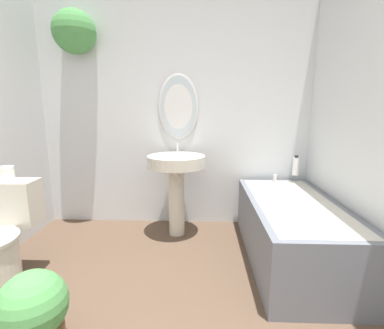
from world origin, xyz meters
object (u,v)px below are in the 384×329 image
bathtub (292,229)px  potted_plant (34,313)px  shampoo_bottle (296,166)px  pedestal_sink (176,175)px  toilet_paper_roll (6,174)px

bathtub → potted_plant: 1.86m
shampoo_bottle → potted_plant: bearing=-137.8°
pedestal_sink → potted_plant: 1.60m
bathtub → potted_plant: bearing=-147.7°
potted_plant → toilet_paper_roll: bearing=129.1°
pedestal_sink → shampoo_bottle: (1.20, 0.16, 0.06)m
pedestal_sink → bathtub: pedestal_sink is taller
shampoo_bottle → toilet_paper_roll: (-2.35, -0.90, 0.11)m
shampoo_bottle → pedestal_sink: bearing=-172.3°
toilet_paper_roll → shampoo_bottle: bearing=20.9°
shampoo_bottle → bathtub: bearing=-108.1°
bathtub → shampoo_bottle: shampoo_bottle is taller
pedestal_sink → potted_plant: size_ratio=1.96×
pedestal_sink → shampoo_bottle: 1.21m
bathtub → shampoo_bottle: (0.20, 0.61, 0.41)m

